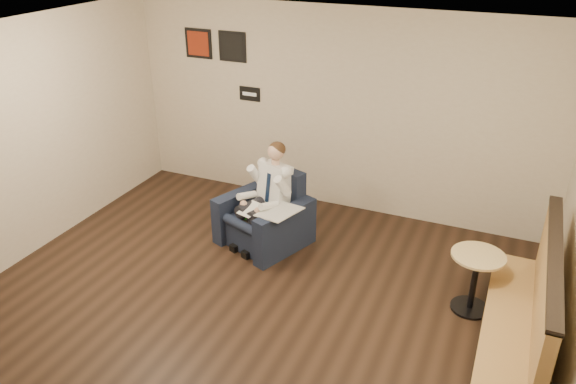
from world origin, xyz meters
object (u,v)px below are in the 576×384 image
at_px(side_table, 266,230).
at_px(green_folder, 263,215).
at_px(armchair, 264,211).
at_px(coffee_mug, 282,211).
at_px(smartphone, 274,211).
at_px(cafe_table, 474,282).
at_px(seated_man, 256,202).
at_px(banquette, 517,302).

bearing_deg(side_table, green_folder, -144.47).
bearing_deg(armchair, coffee_mug, 38.69).
relative_size(armchair, side_table, 1.83).
relative_size(side_table, smartphone, 3.93).
bearing_deg(armchair, cafe_table, 12.58).
xyz_separation_m(armchair, seated_man, (-0.04, -0.11, 0.17)).
xyz_separation_m(coffee_mug, banquette, (2.82, -0.97, 0.12)).
xyz_separation_m(side_table, banquette, (2.98, -0.85, 0.37)).
xyz_separation_m(coffee_mug, smartphone, (-0.12, 0.03, -0.04)).
relative_size(seated_man, smartphone, 9.55).
bearing_deg(banquette, smartphone, 161.15).
distance_m(armchair, cafe_table, 2.65).
bearing_deg(seated_man, smartphone, 78.26).
height_order(side_table, banquette, banquette).
distance_m(coffee_mug, banquette, 2.98).
height_order(smartphone, banquette, banquette).
bearing_deg(side_table, armchair, 138.69).
height_order(seated_man, coffee_mug, seated_man).
bearing_deg(seated_man, armchair, 90.00).
bearing_deg(side_table, seated_man, -145.59).
relative_size(side_table, cafe_table, 0.75).
relative_size(armchair, smartphone, 7.20).
relative_size(side_table, coffee_mug, 5.79).
bearing_deg(coffee_mug, green_folder, -144.47).
height_order(coffee_mug, smartphone, coffee_mug).
distance_m(coffee_mug, smartphone, 0.13).
xyz_separation_m(green_folder, coffee_mug, (0.19, 0.14, 0.04)).
relative_size(smartphone, banquette, 0.06).
height_order(coffee_mug, cafe_table, cafe_table).
bearing_deg(armchair, smartphone, 68.39).
xyz_separation_m(smartphone, banquette, (2.94, -1.00, 0.16)).
distance_m(side_table, cafe_table, 2.59).
bearing_deg(armchair, green_folder, -48.33).
bearing_deg(seated_man, coffee_mug, 55.72).
distance_m(green_folder, cafe_table, 2.61).
height_order(side_table, green_folder, green_folder).
relative_size(banquette, cafe_table, 3.34).
bearing_deg(smartphone, seated_man, -114.17).
bearing_deg(seated_man, cafe_table, 15.08).
relative_size(armchair, coffee_mug, 10.61).
height_order(green_folder, banquette, banquette).
distance_m(banquette, cafe_table, 0.72).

